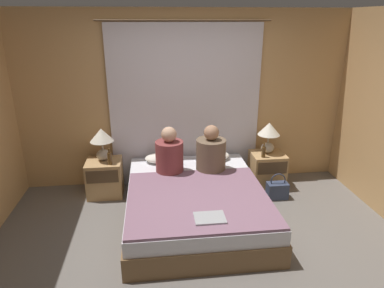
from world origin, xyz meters
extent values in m
plane|color=#66605B|center=(0.00, 0.00, 0.00)|extent=(16.00, 16.00, 0.00)
cube|color=tan|center=(0.00, 1.81, 1.25)|extent=(4.81, 0.06, 2.50)
cube|color=silver|center=(0.00, 1.74, 1.16)|extent=(2.15, 0.02, 2.32)
cylinder|color=brown|center=(0.00, 1.74, 2.34)|extent=(2.35, 0.02, 0.02)
cube|color=brown|center=(0.00, 0.65, 0.13)|extent=(1.65, 2.08, 0.26)
cube|color=silver|center=(0.00, 0.65, 0.34)|extent=(1.61, 2.04, 0.17)
cube|color=tan|center=(-1.18, 1.43, 0.25)|extent=(0.48, 0.43, 0.51)
cube|color=#4C3823|center=(-1.18, 1.21, 0.38)|extent=(0.42, 0.02, 0.18)
cube|color=tan|center=(1.18, 1.43, 0.25)|extent=(0.48, 0.43, 0.51)
cube|color=#4C3823|center=(1.18, 1.21, 0.38)|extent=(0.42, 0.02, 0.18)
ellipsoid|color=#B2A899|center=(-1.18, 1.48, 0.58)|extent=(0.19, 0.19, 0.15)
cylinder|color=#B2A893|center=(-1.18, 1.48, 0.72)|extent=(0.02, 0.02, 0.12)
cone|color=silver|center=(-1.18, 1.48, 0.87)|extent=(0.32, 0.32, 0.18)
ellipsoid|color=#B2A899|center=(1.18, 1.48, 0.58)|extent=(0.19, 0.19, 0.15)
cylinder|color=#B2A893|center=(1.18, 1.48, 0.72)|extent=(0.02, 0.02, 0.12)
cone|color=silver|center=(1.18, 1.48, 0.87)|extent=(0.32, 0.32, 0.18)
ellipsoid|color=silver|center=(-0.36, 1.49, 0.49)|extent=(0.49, 0.31, 0.12)
ellipsoid|color=silver|center=(0.36, 1.49, 0.49)|extent=(0.49, 0.31, 0.12)
cube|color=slate|center=(0.00, 0.36, 0.44)|extent=(1.59, 1.45, 0.03)
cylinder|color=brown|center=(-0.28, 1.13, 0.65)|extent=(0.37, 0.37, 0.43)
sphere|color=tan|center=(-0.28, 1.13, 0.96)|extent=(0.20, 0.20, 0.20)
cylinder|color=brown|center=(0.27, 1.13, 0.65)|extent=(0.39, 0.39, 0.44)
sphere|color=#A87A5B|center=(0.27, 1.13, 0.97)|extent=(0.20, 0.20, 0.20)
cylinder|color=#513819|center=(-1.07, 1.31, 0.59)|extent=(0.06, 0.06, 0.17)
cylinder|color=#513819|center=(-1.07, 1.31, 0.70)|extent=(0.02, 0.02, 0.06)
cylinder|color=#513819|center=(1.06, 1.31, 0.58)|extent=(0.06, 0.06, 0.15)
cylinder|color=#513819|center=(1.06, 1.31, 0.69)|extent=(0.02, 0.02, 0.06)
cube|color=#9EA0A5|center=(0.05, -0.09, 0.47)|extent=(0.31, 0.24, 0.02)
cube|color=#333D56|center=(1.20, 1.03, 0.11)|extent=(0.28, 0.16, 0.23)
torus|color=#2B3449|center=(1.20, 1.03, 0.27)|extent=(0.21, 0.02, 0.21)
camera|label=1|loc=(-0.48, -3.03, 2.36)|focal=32.00mm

